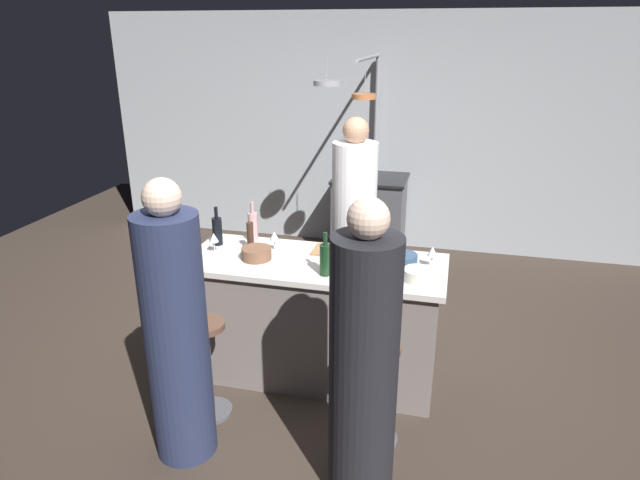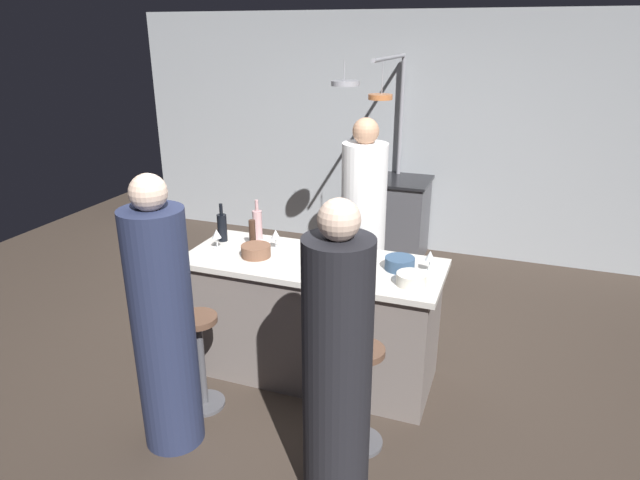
# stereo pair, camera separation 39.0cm
# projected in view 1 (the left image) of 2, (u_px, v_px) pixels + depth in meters

# --- Properties ---
(ground_plane) EXTENTS (9.00, 9.00, 0.00)m
(ground_plane) POSITION_uv_depth(u_px,v_px,m) (315.00, 372.00, 4.12)
(ground_plane) COLOR #382D26
(back_wall) EXTENTS (6.40, 0.16, 2.60)m
(back_wall) POSITION_uv_depth(u_px,v_px,m) (377.00, 133.00, 6.25)
(back_wall) COLOR #9EA3A8
(back_wall) RESTS_ON ground_plane
(kitchen_island) EXTENTS (1.80, 0.72, 0.90)m
(kitchen_island) POSITION_uv_depth(u_px,v_px,m) (315.00, 318.00, 3.96)
(kitchen_island) COLOR slate
(kitchen_island) RESTS_ON ground_plane
(stove_range) EXTENTS (0.80, 0.64, 0.89)m
(stove_range) POSITION_uv_depth(u_px,v_px,m) (369.00, 216.00, 6.18)
(stove_range) COLOR #47474C
(stove_range) RESTS_ON ground_plane
(chef) EXTENTS (0.37, 0.37, 1.76)m
(chef) POSITION_uv_depth(u_px,v_px,m) (354.00, 230.00, 4.65)
(chef) COLOR white
(chef) RESTS_ON ground_plane
(bar_stool_left) EXTENTS (0.28, 0.28, 0.68)m
(bar_stool_left) POSITION_uv_depth(u_px,v_px,m) (207.00, 364.00, 3.55)
(bar_stool_left) COLOR #4C4C51
(bar_stool_left) RESTS_ON ground_plane
(guest_left) EXTENTS (0.36, 0.36, 1.69)m
(guest_left) POSITION_uv_depth(u_px,v_px,m) (176.00, 335.00, 3.09)
(guest_left) COLOR #262D4C
(guest_left) RESTS_ON ground_plane
(bar_stool_right) EXTENTS (0.28, 0.28, 0.68)m
(bar_stool_right) POSITION_uv_depth(u_px,v_px,m) (377.00, 389.00, 3.30)
(bar_stool_right) COLOR #4C4C51
(bar_stool_right) RESTS_ON ground_plane
(guest_right) EXTENTS (0.36, 0.36, 1.68)m
(guest_right) POSITION_uv_depth(u_px,v_px,m) (364.00, 368.00, 2.80)
(guest_right) COLOR black
(guest_right) RESTS_ON ground_plane
(overhead_pot_rack) EXTENTS (0.58, 1.28, 2.17)m
(overhead_pot_rack) POSITION_uv_depth(u_px,v_px,m) (360.00, 113.00, 5.46)
(overhead_pot_rack) COLOR gray
(overhead_pot_rack) RESTS_ON ground_plane
(cutting_board) EXTENTS (0.32, 0.22, 0.02)m
(cutting_board) POSITION_uv_depth(u_px,v_px,m) (336.00, 251.00, 3.95)
(cutting_board) COLOR #997047
(cutting_board) RESTS_ON kitchen_island
(pepper_mill) EXTENTS (0.05, 0.05, 0.21)m
(pepper_mill) POSITION_uv_depth(u_px,v_px,m) (250.00, 236.00, 3.95)
(pepper_mill) COLOR #382319
(pepper_mill) RESTS_ON kitchen_island
(wine_bottle_red) EXTENTS (0.07, 0.07, 0.29)m
(wine_bottle_red) POSITION_uv_depth(u_px,v_px,m) (325.00, 259.00, 3.55)
(wine_bottle_red) COLOR #143319
(wine_bottle_red) RESTS_ON kitchen_island
(wine_bottle_rose) EXTENTS (0.07, 0.07, 0.31)m
(wine_bottle_rose) POSITION_uv_depth(u_px,v_px,m) (253.00, 226.00, 4.11)
(wine_bottle_rose) COLOR #B78C8E
(wine_bottle_rose) RESTS_ON kitchen_island
(wine_bottle_dark) EXTENTS (0.07, 0.07, 0.29)m
(wine_bottle_dark) POSITION_uv_depth(u_px,v_px,m) (217.00, 230.00, 4.06)
(wine_bottle_dark) COLOR black
(wine_bottle_dark) RESTS_ON kitchen_island
(wine_glass_near_left_guest) EXTENTS (0.07, 0.07, 0.15)m
(wine_glass_near_left_guest) POSITION_uv_depth(u_px,v_px,m) (432.00, 252.00, 3.67)
(wine_glass_near_left_guest) COLOR silver
(wine_glass_near_left_guest) RESTS_ON kitchen_island
(wine_glass_by_chef) EXTENTS (0.07, 0.07, 0.15)m
(wine_glass_by_chef) POSITION_uv_depth(u_px,v_px,m) (274.00, 237.00, 3.95)
(wine_glass_by_chef) COLOR silver
(wine_glass_by_chef) RESTS_ON kitchen_island
(wine_glass_near_right_guest) EXTENTS (0.07, 0.07, 0.15)m
(wine_glass_near_right_guest) POSITION_uv_depth(u_px,v_px,m) (214.00, 239.00, 3.91)
(wine_glass_near_right_guest) COLOR silver
(wine_glass_near_right_guest) RESTS_ON kitchen_island
(mixing_bowl_ceramic) EXTENTS (0.19, 0.19, 0.08)m
(mixing_bowl_ceramic) POSITION_uv_depth(u_px,v_px,m) (418.00, 275.00, 3.49)
(mixing_bowl_ceramic) COLOR silver
(mixing_bowl_ceramic) RESTS_ON kitchen_island
(mixing_bowl_wooden) EXTENTS (0.21, 0.21, 0.08)m
(mixing_bowl_wooden) POSITION_uv_depth(u_px,v_px,m) (256.00, 253.00, 3.82)
(mixing_bowl_wooden) COLOR brown
(mixing_bowl_wooden) RESTS_ON kitchen_island
(mixing_bowl_blue) EXTENTS (0.20, 0.20, 0.08)m
(mixing_bowl_blue) POSITION_uv_depth(u_px,v_px,m) (403.00, 260.00, 3.71)
(mixing_bowl_blue) COLOR #334C6B
(mixing_bowl_blue) RESTS_ON kitchen_island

